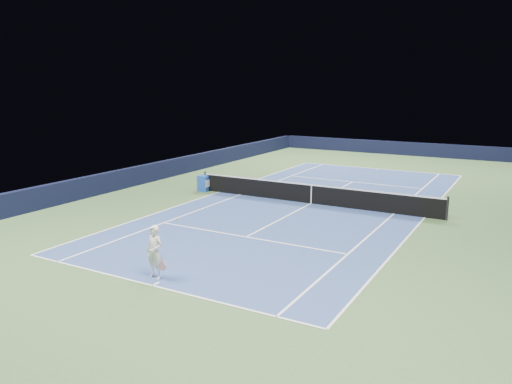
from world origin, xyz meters
The scene contains 18 objects.
ground centered at (0.00, 0.00, 0.00)m, with size 40.00×40.00×0.00m, color #3B5B31.
wall_far centered at (0.00, 19.82, 0.55)m, with size 22.00×0.35×1.10m, color black.
wall_left centered at (-10.82, 0.00, 0.55)m, with size 0.35×40.00×1.10m, color black.
court_surface centered at (0.00, 0.00, 0.00)m, with size 10.97×23.77×0.01m, color navy.
baseline_far centered at (0.00, 11.88, 0.01)m, with size 10.97×0.08×0.00m, color white.
baseline_near centered at (0.00, -11.88, 0.01)m, with size 10.97×0.08×0.00m, color white.
sideline_doubles_right centered at (5.49, 0.00, 0.01)m, with size 0.08×23.77×0.00m, color white.
sideline_doubles_left centered at (-5.49, 0.00, 0.01)m, with size 0.08×23.77×0.00m, color white.
sideline_singles_right centered at (4.12, 0.00, 0.01)m, with size 0.08×23.77×0.00m, color white.
sideline_singles_left centered at (-4.12, 0.00, 0.01)m, with size 0.08×23.77×0.00m, color white.
service_line_far centered at (0.00, 6.40, 0.01)m, with size 8.23×0.08×0.00m, color white.
service_line_near centered at (0.00, -6.40, 0.01)m, with size 8.23×0.08×0.00m, color white.
center_service_line centered at (0.00, 0.00, 0.01)m, with size 0.08×12.80×0.00m, color white.
center_mark_far centered at (0.00, 11.73, 0.01)m, with size 0.08×0.30×0.00m, color white.
center_mark_near centered at (0.00, -11.73, 0.01)m, with size 0.08×0.30×0.00m, color white.
tennis_net centered at (0.00, 0.00, 0.50)m, with size 12.90×0.10×1.07m.
sponsor_cube centered at (-6.40, -0.20, 0.44)m, with size 0.61×0.55×0.88m.
tennis_player centered at (-0.32, -11.35, 0.83)m, with size 0.79×1.26×1.68m.
Camera 1 is at (9.42, -22.42, 5.83)m, focal length 35.00 mm.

